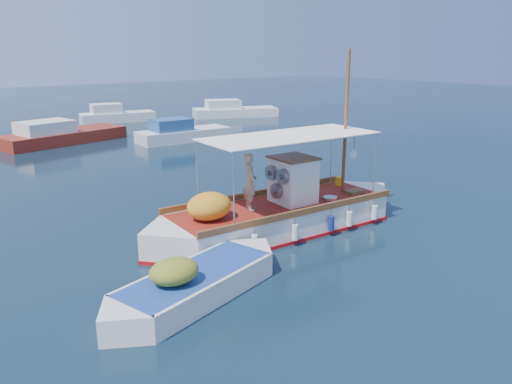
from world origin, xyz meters
TOP-DOWN VIEW (x-y plane):
  - ground at (0.00, 0.00)m, footprint 160.00×160.00m
  - fishing_caique at (-0.03, -0.61)m, footprint 10.34×3.38m
  - dinghy at (-4.88, -3.00)m, footprint 5.78×2.73m
  - bg_boat_n at (-0.63, 21.35)m, footprint 8.62×4.50m
  - bg_boat_ne at (6.24, 17.07)m, footprint 6.50×2.46m
  - bg_boat_e at (16.72, 25.66)m, footprint 8.19×5.35m
  - bg_boat_far_n at (6.56, 29.13)m, footprint 6.53×3.16m

SIDE VIEW (x-z plane):
  - ground at x=0.00m, z-range 0.00..0.00m
  - dinghy at x=-4.88m, z-range -0.42..1.03m
  - bg_boat_e at x=16.72m, z-range -0.41..1.39m
  - bg_boat_far_n at x=6.56m, z-range -0.41..1.39m
  - bg_boat_ne at x=6.24m, z-range -0.41..1.39m
  - bg_boat_n at x=-0.63m, z-range -0.41..1.39m
  - fishing_caique at x=-0.03m, z-range -2.60..3.72m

